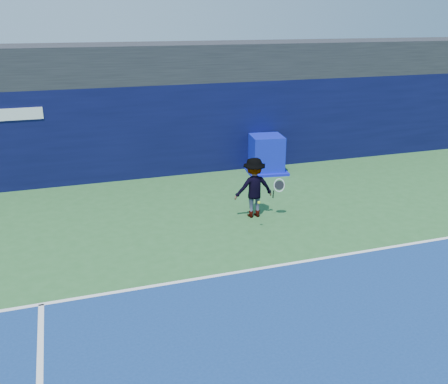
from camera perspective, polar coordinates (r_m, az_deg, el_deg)
The scene contains 7 objects.
ground at distance 8.74m, azimuth 16.00°, elevation -16.67°, with size 80.00×80.00×0.00m, color #2B612D.
baseline at distance 10.92m, azimuth 7.19°, elevation -8.18°, with size 24.00×0.10×0.01m, color white.
stadium_band at distance 17.77m, azimuth -4.50°, elevation 14.69°, with size 36.00×3.00×1.20m, color black.
back_wall_assembly at distance 17.11m, azimuth -3.50°, elevation 7.43°, with size 36.00×1.03×3.00m.
equipment_cart at distance 17.10m, azimuth 4.85°, elevation 4.20°, with size 1.49×1.49×1.26m.
tennis_player at distance 13.11m, azimuth 3.44°, elevation 0.51°, with size 1.26×0.69×1.61m.
tennis_ball at distance 12.25m, azimuth 4.01°, elevation -1.20°, with size 0.07×0.07×0.07m.
Camera 1 is at (-4.34, -5.67, 5.03)m, focal length 40.00 mm.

